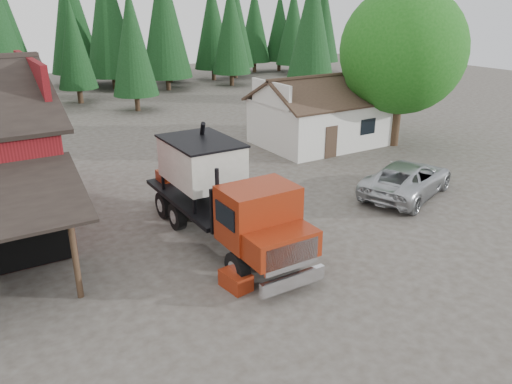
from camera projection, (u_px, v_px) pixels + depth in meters
ground at (258, 279)px, 17.58m from camera, size 120.00×120.00×0.00m
farmhouse at (320, 119)px, 33.66m from camera, size 8.60×6.42×4.65m
deciduous_tree at (403, 55)px, 31.69m from camera, size 8.00×8.00×10.20m
conifer_backdrop at (42, 96)px, 50.98m from camera, size 76.00×16.00×16.00m
near_pine_b at (132, 42)px, 42.25m from camera, size 3.96×3.96×10.40m
near_pine_c at (312, 27)px, 46.52m from camera, size 4.84×4.84×12.40m
feed_truck at (221, 192)px, 19.69m from camera, size 2.93×9.86×4.45m
silver_car at (407, 179)px, 24.84m from camera, size 6.83×4.84×1.73m
equip_box at (236, 280)px, 16.91m from camera, size 0.85×1.19×0.60m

